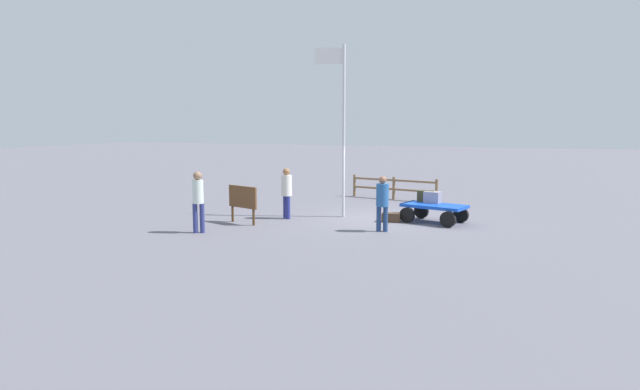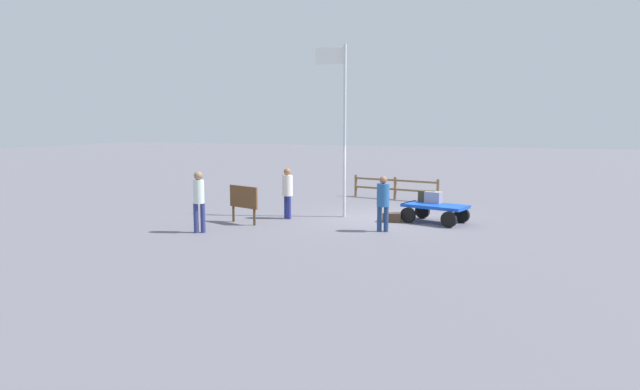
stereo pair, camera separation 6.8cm
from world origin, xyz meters
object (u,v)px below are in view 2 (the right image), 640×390
suitcase_grey (427,196)px  worker_supervisor (199,197)px  worker_lead (383,199)px  flagpole (341,116)px  suitcase_maroon (433,197)px  worker_trailing (287,189)px  luggage_cart (434,209)px  suitcase_dark (392,217)px  signboard (243,199)px

suitcase_grey → worker_supervisor: size_ratio=0.32×
worker_lead → flagpole: (2.00, -2.09, 2.48)m
worker_supervisor → suitcase_maroon: bearing=-144.2°
worker_trailing → worker_supervisor: 3.46m
luggage_cart → worker_trailing: size_ratio=1.28×
suitcase_maroon → worker_lead: bearing=64.7°
suitcase_dark → flagpole: 3.83m
suitcase_dark → worker_trailing: bearing=9.9°
luggage_cart → suitcase_grey: suitcase_grey is taller
suitcase_dark → worker_supervisor: bearing=37.4°
luggage_cart → worker_supervisor: bearing=33.4°
worker_trailing → flagpole: bearing=-147.2°
worker_supervisor → flagpole: 5.66m
suitcase_dark → flagpole: size_ratio=0.11×
luggage_cart → worker_lead: (1.21, 2.04, 0.53)m
suitcase_maroon → suitcase_grey: (0.23, -0.18, 0.00)m
worker_lead → worker_supervisor: worker_supervisor is taller
worker_lead → suitcase_grey: bearing=-109.1°
luggage_cart → suitcase_grey: size_ratio=3.78×
flagpole → luggage_cart: bearing=179.1°
worker_lead → suitcase_maroon: bearing=-115.3°
suitcase_maroon → worker_trailing: size_ratio=0.34×
suitcase_maroon → flagpole: (3.12, 0.27, 2.67)m
flagpole → signboard: bearing=42.9°
suitcase_dark → suitcase_grey: bearing=-139.2°
suitcase_maroon → worker_lead: size_ratio=0.35×
flagpole → signboard: 4.35m
luggage_cart → worker_lead: worker_lead is taller
worker_lead → worker_supervisor: size_ratio=0.91×
suitcase_maroon → worker_trailing: bearing=15.3°
suitcase_maroon → signboard: (5.64, 2.61, 0.01)m
luggage_cart → suitcase_maroon: size_ratio=3.82×
suitcase_maroon → suitcase_dark: (1.23, 0.68, -0.64)m
luggage_cart → suitcase_maroon: (0.09, -0.32, 0.35)m
suitcase_maroon → suitcase_grey: bearing=-37.7°
suitcase_maroon → worker_trailing: worker_trailing is taller
worker_trailing → suitcase_dark: bearing=-170.1°
suitcase_grey → signboard: bearing=27.3°
worker_supervisor → worker_trailing: bearing=-114.6°
worker_supervisor → suitcase_dark: bearing=-142.6°
signboard → worker_supervisor: bearing=75.0°
suitcase_grey → suitcase_dark: suitcase_grey is taller
worker_trailing → worker_lead: bearing=163.3°
signboard → luggage_cart: bearing=-158.2°
worker_lead → worker_trailing: 3.73m
suitcase_dark → signboard: (4.42, 1.94, 0.65)m
luggage_cart → worker_trailing: worker_trailing is taller
suitcase_grey → worker_trailing: 4.69m
suitcase_dark → worker_lead: worker_lead is taller
worker_trailing → worker_supervisor: size_ratio=0.94×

